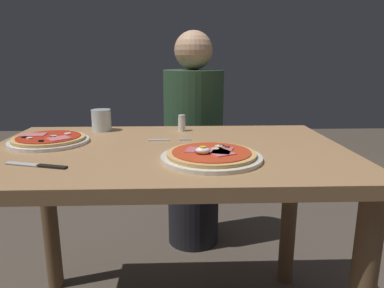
% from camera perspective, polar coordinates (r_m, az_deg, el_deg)
% --- Properties ---
extents(dining_table, '(1.21, 0.77, 0.75)m').
position_cam_1_polar(dining_table, '(1.23, -3.99, -6.07)').
color(dining_table, '#9E754C').
rests_on(dining_table, ground).
extents(pizza_foreground, '(0.30, 0.30, 0.05)m').
position_cam_1_polar(pizza_foreground, '(1.05, 3.14, -1.88)').
color(pizza_foreground, silver).
rests_on(pizza_foreground, dining_table).
extents(pizza_across_left, '(0.28, 0.28, 0.03)m').
position_cam_1_polar(pizza_across_left, '(1.35, -22.08, 0.62)').
color(pizza_across_left, white).
rests_on(pizza_across_left, dining_table).
extents(water_glass_near, '(0.08, 0.08, 0.09)m').
position_cam_1_polar(water_glass_near, '(1.51, -14.39, 3.51)').
color(water_glass_near, silver).
rests_on(water_glass_near, dining_table).
extents(fork, '(0.16, 0.02, 0.00)m').
position_cam_1_polar(fork, '(1.30, -4.15, 0.65)').
color(fork, silver).
rests_on(fork, dining_table).
extents(knife, '(0.19, 0.08, 0.01)m').
position_cam_1_polar(knife, '(1.07, -23.31, -3.20)').
color(knife, silver).
rests_on(knife, dining_table).
extents(salt_shaker, '(0.03, 0.03, 0.07)m').
position_cam_1_polar(salt_shaker, '(1.46, -1.66, 3.40)').
color(salt_shaker, white).
rests_on(salt_shaker, dining_table).
extents(diner_person, '(0.32, 0.32, 1.18)m').
position_cam_1_polar(diner_person, '(1.95, 0.23, -0.55)').
color(diner_person, black).
rests_on(diner_person, ground).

